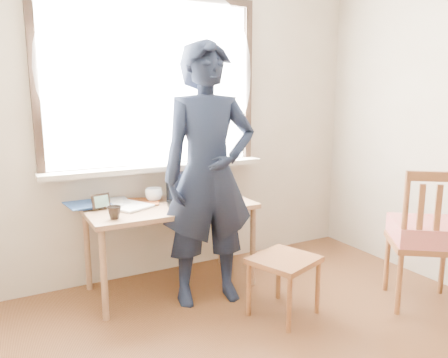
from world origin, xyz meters
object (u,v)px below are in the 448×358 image
mug_white (154,195)px  work_chair (284,266)px  laptop (190,196)px  person (209,176)px  side_chair (426,234)px  mug_dark (114,213)px  desk (170,213)px

mug_white → work_chair: mug_white is taller
laptop → person: person is taller
mug_white → side_chair: size_ratio=0.13×
mug_dark → mug_white: bearing=40.6°
mug_dark → person: 0.71m
mug_white → work_chair: bearing=-57.6°
mug_dark → work_chair: bearing=-30.6°
laptop → mug_white: size_ratio=3.07×
desk → person: 0.49m
work_chair → mug_dark: bearing=149.4°
laptop → side_chair: bearing=-39.4°
mug_white → person: (0.25, -0.48, 0.21)m
work_chair → laptop: bearing=116.5°
work_chair → side_chair: bearing=-20.3°
desk → work_chair: desk is taller
mug_white → work_chair: size_ratio=0.26×
laptop → desk: bearing=168.5°
desk → laptop: 0.20m
laptop → mug_dark: (-0.63, -0.15, -0.01)m
mug_white → laptop: bearing=-40.9°
laptop → side_chair: size_ratio=0.41×
side_chair → person: size_ratio=0.54×
mug_dark → side_chair: size_ratio=0.09×
person → desk: bearing=129.2°
desk → person: person is taller
laptop → side_chair: (1.35, -1.11, -0.20)m
desk → laptop: (0.15, -0.03, 0.13)m
desk → work_chair: size_ratio=2.47×
person → side_chair: bearing=-22.9°
mug_dark → side_chair: side_chair is taller
desk → mug_white: size_ratio=9.32×
side_chair → person: 1.61m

